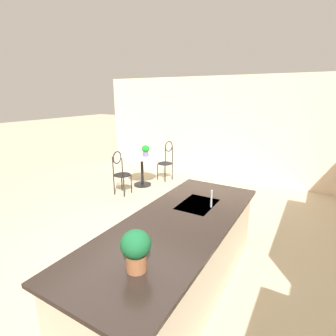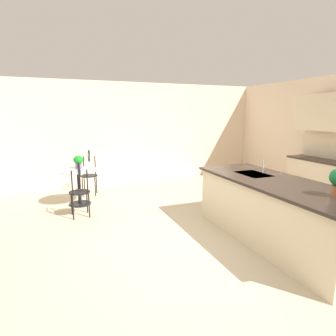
{
  "view_description": "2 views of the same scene",
  "coord_description": "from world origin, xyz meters",
  "px_view_note": "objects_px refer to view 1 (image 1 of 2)",
  "views": [
    {
      "loc": [
        2.54,
        2.04,
        2.25
      ],
      "look_at": [
        -1.69,
        -0.41,
        0.86
      ],
      "focal_mm": 27.91,
      "sensor_mm": 36.0,
      "label": 1
    },
    {
      "loc": [
        3.33,
        -2.06,
        1.87
      ],
      "look_at": [
        -0.95,
        -0.35,
        0.97
      ],
      "focal_mm": 30.02,
      "sensor_mm": 36.0,
      "label": 2
    }
  ],
  "objects_px": {
    "potted_plant_counter_far": "(136,248)",
    "chair_near_window": "(120,171)",
    "chair_by_island": "(166,159)",
    "potted_plant_on_table": "(146,150)",
    "bistro_table": "(142,168)"
  },
  "relations": [
    {
      "from": "potted_plant_on_table",
      "to": "potted_plant_counter_far",
      "type": "relative_size",
      "value": 0.82
    },
    {
      "from": "chair_by_island",
      "to": "potted_plant_on_table",
      "type": "distance_m",
      "value": 0.71
    },
    {
      "from": "chair_near_window",
      "to": "bistro_table",
      "type": "bearing_deg",
      "value": 176.72
    },
    {
      "from": "potted_plant_on_table",
      "to": "potted_plant_counter_far",
      "type": "distance_m",
      "value": 4.67
    },
    {
      "from": "chair_near_window",
      "to": "potted_plant_counter_far",
      "type": "height_order",
      "value": "potted_plant_counter_far"
    },
    {
      "from": "potted_plant_on_table",
      "to": "chair_near_window",
      "type": "bearing_deg",
      "value": -4.3
    },
    {
      "from": "potted_plant_on_table",
      "to": "bistro_table",
      "type": "bearing_deg",
      "value": -9.98
    },
    {
      "from": "bistro_table",
      "to": "chair_by_island",
      "type": "height_order",
      "value": "chair_by_island"
    },
    {
      "from": "chair_by_island",
      "to": "bistro_table",
      "type": "bearing_deg",
      "value": -22.22
    },
    {
      "from": "bistro_table",
      "to": "potted_plant_on_table",
      "type": "xyz_separation_m",
      "value": [
        -0.14,
        0.02,
        0.45
      ]
    },
    {
      "from": "potted_plant_counter_far",
      "to": "chair_near_window",
      "type": "bearing_deg",
      "value": -137.87
    },
    {
      "from": "chair_by_island",
      "to": "potted_plant_on_table",
      "type": "relative_size",
      "value": 3.78
    },
    {
      "from": "chair_near_window",
      "to": "potted_plant_on_table",
      "type": "height_order",
      "value": "chair_near_window"
    },
    {
      "from": "potted_plant_on_table",
      "to": "chair_by_island",
      "type": "bearing_deg",
      "value": 155.09
    },
    {
      "from": "potted_plant_on_table",
      "to": "potted_plant_counter_far",
      "type": "height_order",
      "value": "potted_plant_counter_far"
    }
  ]
}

